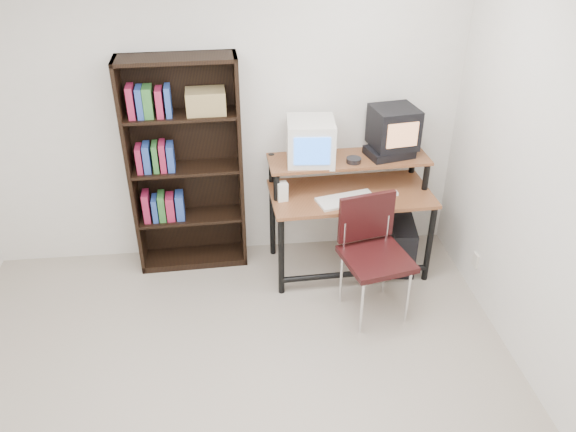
{
  "coord_description": "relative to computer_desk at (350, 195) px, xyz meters",
  "views": [
    {
      "loc": [
        0.09,
        -2.36,
        2.92
      ],
      "look_at": [
        0.46,
        1.1,
        0.84
      ],
      "focal_mm": 35.0,
      "sensor_mm": 36.0,
      "label": 1
    }
  ],
  "objects": [
    {
      "name": "floor",
      "position": [
        -1.03,
        -1.62,
        -0.7
      ],
      "size": [
        4.0,
        4.0,
        0.01
      ],
      "primitive_type": "cube",
      "color": "#B0A291",
      "rests_on": "ground"
    },
    {
      "name": "back_wall",
      "position": [
        -1.03,
        0.38,
        0.6
      ],
      "size": [
        4.0,
        0.01,
        2.6
      ],
      "primitive_type": "cube",
      "color": "silver",
      "rests_on": "floor"
    },
    {
      "name": "computer_desk",
      "position": [
        0.0,
        0.0,
        0.0
      ],
      "size": [
        1.33,
        0.7,
        0.98
      ],
      "rotation": [
        0.0,
        0.0,
        0.04
      ],
      "color": "brown",
      "rests_on": "floor"
    },
    {
      "name": "crt_monitor",
      "position": [
        -0.32,
        0.1,
        0.45
      ],
      "size": [
        0.4,
        0.41,
        0.35
      ],
      "rotation": [
        0.0,
        0.0,
        -0.08
      ],
      "color": "white",
      "rests_on": "computer_desk"
    },
    {
      "name": "vcr",
      "position": [
        0.33,
        0.12,
        0.31
      ],
      "size": [
        0.41,
        0.34,
        0.08
      ],
      "primitive_type": "cube",
      "rotation": [
        0.0,
        0.0,
        0.24
      ],
      "color": "black",
      "rests_on": "computer_desk"
    },
    {
      "name": "crt_tv",
      "position": [
        0.36,
        0.16,
        0.51
      ],
      "size": [
        0.39,
        0.39,
        0.33
      ],
      "rotation": [
        0.0,
        0.0,
        0.15
      ],
      "color": "black",
      "rests_on": "vcr"
    },
    {
      "name": "cd_spindle",
      "position": [
        0.02,
        0.02,
        0.3
      ],
      "size": [
        0.12,
        0.12,
        0.05
      ],
      "primitive_type": "cylinder",
      "rotation": [
        0.0,
        0.0,
        -0.04
      ],
      "color": "#26262B",
      "rests_on": "computer_desk"
    },
    {
      "name": "keyboard",
      "position": [
        -0.06,
        -0.17,
        0.04
      ],
      "size": [
        0.51,
        0.31,
        0.03
      ],
      "primitive_type": "cube",
      "rotation": [
        0.0,
        0.0,
        0.24
      ],
      "color": "white",
      "rests_on": "computer_desk"
    },
    {
      "name": "mousepad",
      "position": [
        0.32,
        -0.11,
        0.02
      ],
      "size": [
        0.23,
        0.19,
        0.01
      ],
      "primitive_type": "cube",
      "rotation": [
        0.0,
        0.0,
        0.06
      ],
      "color": "black",
      "rests_on": "computer_desk"
    },
    {
      "name": "mouse",
      "position": [
        0.32,
        -0.1,
        0.04
      ],
      "size": [
        0.1,
        0.07,
        0.03
      ],
      "primitive_type": "cube",
      "rotation": [
        0.0,
        0.0,
        0.07
      ],
      "color": "white",
      "rests_on": "mousepad"
    },
    {
      "name": "desk_speaker",
      "position": [
        -0.57,
        -0.09,
        0.11
      ],
      "size": [
        0.09,
        0.09,
        0.17
      ],
      "primitive_type": "cube",
      "rotation": [
        0.0,
        0.0,
        0.17
      ],
      "color": "white",
      "rests_on": "computer_desk"
    },
    {
      "name": "pc_tower",
      "position": [
        0.47,
        -0.06,
        -0.49
      ],
      "size": [
        0.27,
        0.47,
        0.42
      ],
      "primitive_type": "cube",
      "rotation": [
        0.0,
        0.0,
        -0.15
      ],
      "color": "black",
      "rests_on": "floor"
    },
    {
      "name": "school_chair",
      "position": [
        0.06,
        -0.57,
        -0.12
      ],
      "size": [
        0.56,
        0.56,
        0.94
      ],
      "rotation": [
        0.0,
        0.0,
        0.22
      ],
      "color": "black",
      "rests_on": "floor"
    },
    {
      "name": "bookshelf",
      "position": [
        -1.33,
        0.23,
        0.23
      ],
      "size": [
        0.92,
        0.34,
        1.82
      ],
      "rotation": [
        0.0,
        0.0,
        0.04
      ],
      "color": "black",
      "rests_on": "floor"
    },
    {
      "name": "wall_outlet",
      "position": [
        0.95,
        -0.47,
        -0.4
      ],
      "size": [
        0.02,
        0.08,
        0.12
      ],
      "primitive_type": "cube",
      "color": "beige",
      "rests_on": "right_wall"
    }
  ]
}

